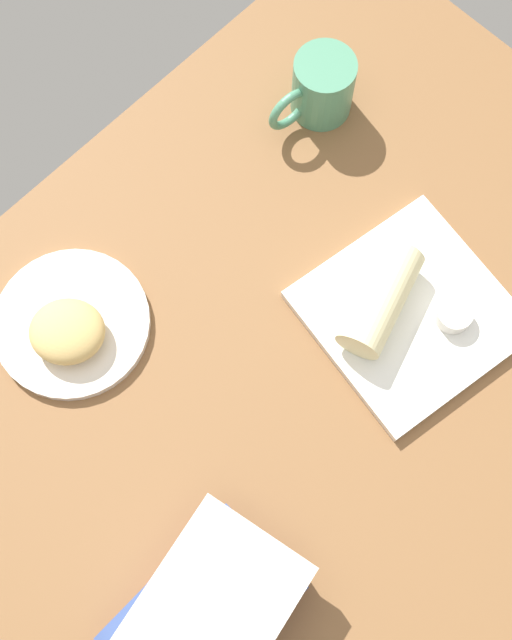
% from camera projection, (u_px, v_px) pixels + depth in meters
% --- Properties ---
extents(dining_table, '(1.10, 0.90, 0.04)m').
position_uv_depth(dining_table, '(315.00, 363.00, 1.12)').
color(dining_table, brown).
rests_on(dining_table, ground).
extents(round_plate, '(0.21, 0.21, 0.01)m').
position_uv_depth(round_plate, '(72.00, 323.00, 1.10)').
color(round_plate, silver).
rests_on(round_plate, dining_table).
extents(scone_pastry, '(0.13, 0.13, 0.04)m').
position_uv_depth(scone_pastry, '(67.00, 332.00, 1.07)').
color(scone_pastry, tan).
rests_on(scone_pastry, round_plate).
extents(square_plate, '(0.28, 0.28, 0.02)m').
position_uv_depth(square_plate, '(409.00, 313.00, 1.11)').
color(square_plate, white).
rests_on(square_plate, dining_table).
extents(sauce_cup, '(0.05, 0.05, 0.02)m').
position_uv_depth(sauce_cup, '(454.00, 315.00, 1.09)').
color(sauce_cup, silver).
rests_on(sauce_cup, square_plate).
extents(breakfast_wrap, '(0.16, 0.10, 0.06)m').
position_uv_depth(breakfast_wrap, '(380.00, 299.00, 1.07)').
color(breakfast_wrap, beige).
rests_on(breakfast_wrap, square_plate).
extents(book_stack, '(0.24, 0.19, 0.09)m').
position_uv_depth(book_stack, '(206.00, 612.00, 0.96)').
color(book_stack, '#6B4C7A').
rests_on(book_stack, dining_table).
extents(coffee_mug, '(0.14, 0.09, 0.10)m').
position_uv_depth(coffee_mug, '(321.00, 87.00, 1.17)').
color(coffee_mug, '#4C8C6B').
rests_on(coffee_mug, dining_table).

